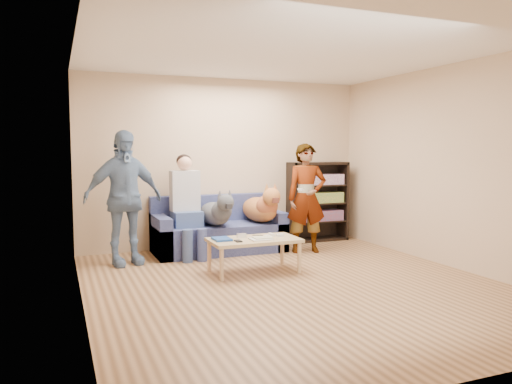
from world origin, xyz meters
name	(u,v)px	position (x,y,z in m)	size (l,w,h in m)	color
ground	(296,285)	(0.00, 0.00, 0.00)	(5.00, 5.00, 0.00)	brown
ceiling	(298,48)	(0.00, 0.00, 2.60)	(5.00, 5.00, 0.00)	white
wall_back	(225,163)	(0.00, 2.50, 1.30)	(4.50, 4.50, 0.00)	tan
wall_front	(474,184)	(0.00, -2.50, 1.30)	(4.50, 4.50, 0.00)	tan
wall_left	(80,173)	(-2.25, 0.00, 1.30)	(5.00, 5.00, 0.00)	tan
wall_right	(456,166)	(2.25, 0.00, 1.30)	(5.00, 5.00, 0.00)	tan
blanket	(271,217)	(0.54, 1.96, 0.49)	(0.38, 0.32, 0.13)	#B9B8BD
person_standing_right	(307,198)	(0.94, 1.56, 0.80)	(0.58, 0.38, 1.60)	gray
person_standing_left	(123,198)	(-1.65, 1.74, 0.88)	(1.03, 0.43, 1.77)	#6D87AE
held_controller	(301,190)	(0.74, 1.36, 0.95)	(0.04, 0.11, 0.03)	silver
notebook_blue	(222,239)	(-0.62, 0.78, 0.43)	(0.20, 0.26, 0.03)	#1A4392
papers	(261,239)	(-0.17, 0.63, 0.43)	(0.26, 0.20, 0.01)	silver
magazine	(262,237)	(-0.14, 0.65, 0.44)	(0.22, 0.17, 0.01)	#B3B18F
camera_silver	(241,236)	(-0.34, 0.85, 0.45)	(0.11, 0.06, 0.05)	silver
controller_a	(272,235)	(0.06, 0.83, 0.43)	(0.04, 0.13, 0.03)	silver
controller_b	(280,235)	(0.14, 0.75, 0.43)	(0.09, 0.06, 0.03)	silver
headphone_cup_a	(270,237)	(-0.02, 0.71, 0.43)	(0.07, 0.07, 0.02)	white
headphone_cup_b	(267,236)	(-0.02, 0.79, 0.43)	(0.07, 0.07, 0.02)	white
pen_orange	(257,241)	(-0.24, 0.57, 0.42)	(0.01, 0.01, 0.14)	#C2691B
pen_black	(258,235)	(-0.10, 0.91, 0.42)	(0.01, 0.01, 0.14)	black
wallet	(238,241)	(-0.47, 0.61, 0.43)	(0.07, 0.12, 0.01)	black
sofa	(218,233)	(-0.25, 2.10, 0.28)	(1.90, 0.85, 0.82)	#515B93
person_seated	(187,202)	(-0.75, 1.97, 0.77)	(0.40, 0.73, 1.47)	#435894
dog_gray	(217,212)	(-0.34, 1.84, 0.62)	(0.38, 1.23, 0.55)	#53575E
dog_tan	(262,208)	(0.38, 1.92, 0.64)	(0.42, 1.17, 0.62)	#A77633
coffee_table	(254,242)	(-0.22, 0.73, 0.37)	(1.10, 0.60, 0.42)	tan
bookshelf	(317,200)	(1.55, 2.33, 0.68)	(1.00, 0.34, 1.30)	black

